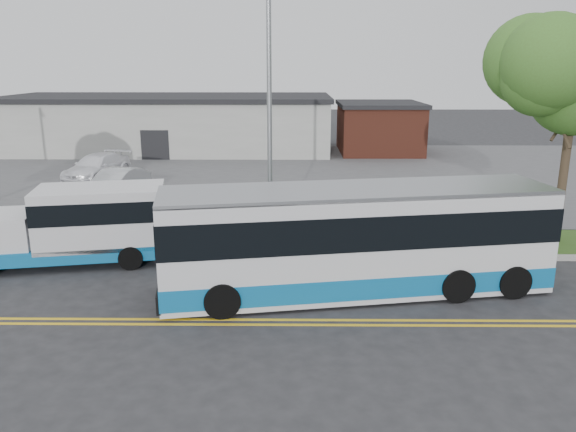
{
  "coord_description": "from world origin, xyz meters",
  "views": [
    {
      "loc": [
        3.87,
        -17.78,
        6.69
      ],
      "look_at": [
        3.69,
        1.04,
        1.6
      ],
      "focal_mm": 35.0,
      "sensor_mm": 36.0,
      "label": 1
    }
  ],
  "objects_px": {
    "tree_east": "(576,79)",
    "streetlight_near": "(269,106)",
    "pedestrian": "(118,211)",
    "parked_car_b": "(97,167)",
    "shuttle_bus": "(82,223)",
    "transit_bus": "(356,240)",
    "parked_car_a": "(116,184)"
  },
  "relations": [
    {
      "from": "tree_east",
      "to": "streetlight_near",
      "type": "xyz_separation_m",
      "value": [
        -11.0,
        -0.27,
        -0.97
      ]
    },
    {
      "from": "pedestrian",
      "to": "parked_car_b",
      "type": "distance_m",
      "value": 11.54
    },
    {
      "from": "shuttle_bus",
      "to": "tree_east",
      "type": "bearing_deg",
      "value": -3.32
    },
    {
      "from": "parked_car_b",
      "to": "streetlight_near",
      "type": "bearing_deg",
      "value": -33.67
    },
    {
      "from": "transit_bus",
      "to": "parked_car_a",
      "type": "bearing_deg",
      "value": 122.85
    },
    {
      "from": "tree_east",
      "to": "streetlight_near",
      "type": "height_order",
      "value": "streetlight_near"
    },
    {
      "from": "streetlight_near",
      "to": "pedestrian",
      "type": "distance_m",
      "value": 7.63
    },
    {
      "from": "tree_east",
      "to": "pedestrian",
      "type": "distance_m",
      "value": 18.01
    },
    {
      "from": "shuttle_bus",
      "to": "transit_bus",
      "type": "xyz_separation_m",
      "value": [
        9.16,
        -2.53,
        0.21
      ]
    },
    {
      "from": "streetlight_near",
      "to": "transit_bus",
      "type": "distance_m",
      "value": 6.41
    },
    {
      "from": "streetlight_near",
      "to": "parked_car_a",
      "type": "relative_size",
      "value": 2.1
    },
    {
      "from": "transit_bus",
      "to": "pedestrian",
      "type": "distance_m",
      "value": 10.68
    },
    {
      "from": "tree_east",
      "to": "parked_car_a",
      "type": "xyz_separation_m",
      "value": [
        -19.1,
        7.0,
        -5.36
      ]
    },
    {
      "from": "streetlight_near",
      "to": "parked_car_b",
      "type": "relative_size",
      "value": 1.83
    },
    {
      "from": "parked_car_a",
      "to": "transit_bus",
      "type": "bearing_deg",
      "value": -33.49
    },
    {
      "from": "tree_east",
      "to": "parked_car_b",
      "type": "xyz_separation_m",
      "value": [
        -21.69,
        11.64,
        -5.35
      ]
    },
    {
      "from": "tree_east",
      "to": "pedestrian",
      "type": "xyz_separation_m",
      "value": [
        -17.21,
        1.0,
        -5.22
      ]
    },
    {
      "from": "streetlight_near",
      "to": "transit_bus",
      "type": "bearing_deg",
      "value": -58.82
    },
    {
      "from": "tree_east",
      "to": "pedestrian",
      "type": "bearing_deg",
      "value": 176.67
    },
    {
      "from": "transit_bus",
      "to": "parked_car_b",
      "type": "height_order",
      "value": "transit_bus"
    },
    {
      "from": "tree_east",
      "to": "parked_car_b",
      "type": "distance_m",
      "value": 25.19
    },
    {
      "from": "streetlight_near",
      "to": "parked_car_a",
      "type": "height_order",
      "value": "streetlight_near"
    },
    {
      "from": "parked_car_a",
      "to": "shuttle_bus",
      "type": "bearing_deg",
      "value": -65.76
    },
    {
      "from": "transit_bus",
      "to": "streetlight_near",
      "type": "bearing_deg",
      "value": 111.45
    },
    {
      "from": "parked_car_a",
      "to": "streetlight_near",
      "type": "bearing_deg",
      "value": -27.97
    },
    {
      "from": "transit_bus",
      "to": "parked_car_b",
      "type": "distance_m",
      "value": 21.24
    },
    {
      "from": "transit_bus",
      "to": "pedestrian",
      "type": "bearing_deg",
      "value": 137.31
    },
    {
      "from": "pedestrian",
      "to": "parked_car_b",
      "type": "bearing_deg",
      "value": -81.84
    },
    {
      "from": "shuttle_bus",
      "to": "transit_bus",
      "type": "height_order",
      "value": "transit_bus"
    },
    {
      "from": "shuttle_bus",
      "to": "pedestrian",
      "type": "relative_size",
      "value": 4.06
    },
    {
      "from": "streetlight_near",
      "to": "transit_bus",
      "type": "height_order",
      "value": "streetlight_near"
    },
    {
      "from": "tree_east",
      "to": "transit_bus",
      "type": "height_order",
      "value": "tree_east"
    }
  ]
}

